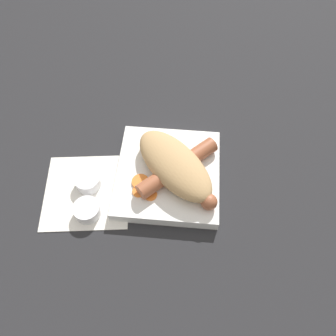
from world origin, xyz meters
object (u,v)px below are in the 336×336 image
(food_tray, at_px, (168,174))
(bread_roll, at_px, (175,163))
(condiment_cup_near, at_px, (88,182))
(sausage, at_px, (178,169))
(condiment_cup_far, at_px, (87,211))

(food_tray, distance_m, bread_roll, 0.04)
(condiment_cup_near, bearing_deg, bread_roll, 101.83)
(sausage, bearing_deg, food_tray, -99.17)
(bread_roll, bearing_deg, condiment_cup_near, -78.17)
(bread_roll, distance_m, condiment_cup_near, 0.17)
(food_tray, relative_size, bread_roll, 1.05)
(sausage, bearing_deg, bread_roll, -139.20)
(bread_roll, height_order, condiment_cup_near, bread_roll)
(sausage, relative_size, condiment_cup_far, 3.25)
(bread_roll, height_order, condiment_cup_far, bread_roll)
(food_tray, bearing_deg, sausage, 80.83)
(condiment_cup_far, bearing_deg, condiment_cup_near, -168.85)
(sausage, bearing_deg, condiment_cup_far, -61.35)
(sausage, distance_m, condiment_cup_far, 0.18)
(condiment_cup_near, bearing_deg, condiment_cup_far, 11.15)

